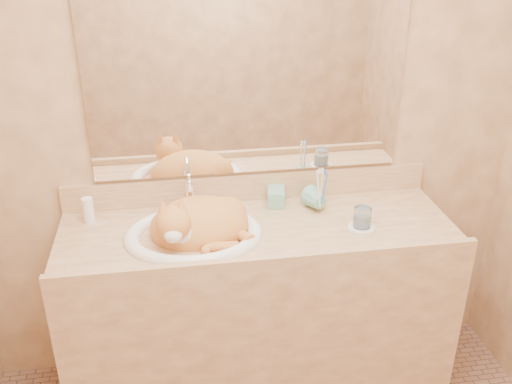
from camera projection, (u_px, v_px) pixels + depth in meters
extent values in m
cube|color=#9B6D46|center=(248.00, 112.00, 2.37)|extent=(2.40, 0.02, 2.50)
cube|color=white|center=(248.00, 80.00, 2.30)|extent=(1.30, 0.02, 0.80)
imported|color=#70B398|center=(276.00, 193.00, 2.41)|extent=(0.09, 0.09, 0.16)
imported|color=#70B398|center=(321.00, 204.00, 2.40)|extent=(0.12, 0.12, 0.09)
cylinder|color=white|center=(361.00, 227.00, 2.30)|extent=(0.11, 0.11, 0.01)
cylinder|color=silver|center=(362.00, 217.00, 2.28)|extent=(0.07, 0.07, 0.08)
cylinder|color=white|center=(88.00, 210.00, 2.33)|extent=(0.05, 0.05, 0.11)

